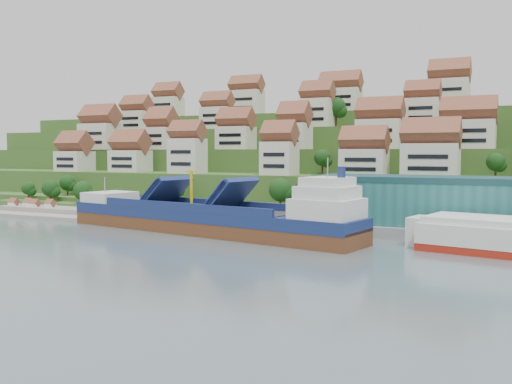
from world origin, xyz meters
The scene contains 10 objects.
ground centered at (0.00, 0.00, 0.00)m, with size 300.00×300.00×0.00m, color slate.
quay centered at (20.00, 15.00, 1.10)m, with size 180.00×14.00×2.20m, color gray.
pebble_beach centered at (-58.00, 12.00, 0.50)m, with size 45.00×20.00×1.00m, color gray.
hillside centered at (0.00, 103.55, 10.66)m, with size 260.00×128.00×31.00m.
hillside_village centered at (-3.80, 60.94, 24.59)m, with size 151.12×59.69×29.27m.
hillside_trees centered at (-9.94, 43.03, 15.92)m, with size 137.99×60.27×31.11m.
warehouse centered at (52.00, 17.00, 7.20)m, with size 60.00×15.00×10.00m, color #276B6A.
flagpole centered at (18.11, 10.00, 6.88)m, with size 1.28×0.16×8.00m.
beach_huts centered at (-60.00, 10.75, 2.10)m, with size 14.40×3.70×2.20m.
cargo_ship centered at (3.43, -0.49, 3.08)m, with size 72.88×24.47×15.91m.
Camera 1 is at (62.79, -104.02, 17.13)m, focal length 40.00 mm.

